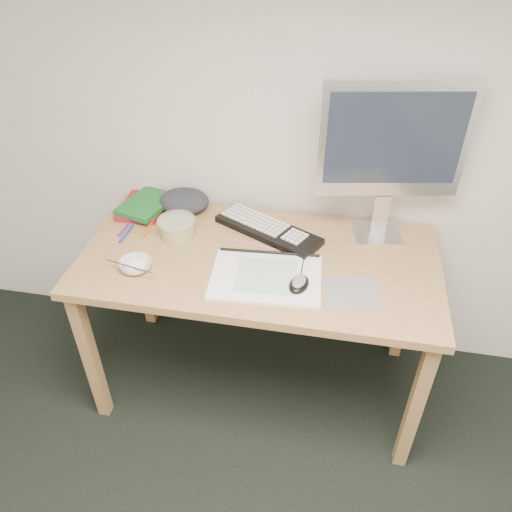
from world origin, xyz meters
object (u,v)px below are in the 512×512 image
at_px(sketchpad, 266,277).
at_px(rice_bowl, 136,266).
at_px(desk, 259,273).
at_px(monitor, 393,145).
at_px(keyboard, 268,230).

bearing_deg(sketchpad, rice_bowl, -179.35).
bearing_deg(desk, rice_bowl, -159.76).
relative_size(sketchpad, rice_bowl, 3.34).
bearing_deg(monitor, desk, -162.37).
xyz_separation_m(desk, rice_bowl, (-0.44, -0.16, 0.10)).
xyz_separation_m(keyboard, monitor, (0.45, 0.07, 0.39)).
bearing_deg(keyboard, monitor, 36.50).
bearing_deg(desk, sketchpad, -68.29).
bearing_deg(rice_bowl, sketchpad, 4.66).
relative_size(sketchpad, keyboard, 0.88).
bearing_deg(desk, monitor, 28.30).
bearing_deg(rice_bowl, desk, 20.24).
height_order(sketchpad, keyboard, keyboard).
relative_size(desk, keyboard, 3.03).
bearing_deg(rice_bowl, monitor, 24.45).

